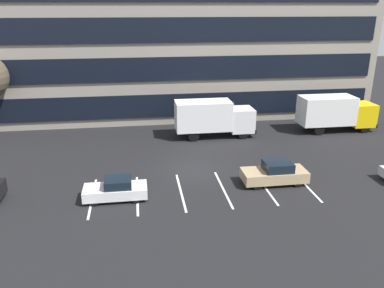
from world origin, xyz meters
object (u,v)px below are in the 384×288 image
box_truck_yellow (335,112)px  sedan_white (116,189)px  sedan_tan (275,173)px  box_truck_white (213,117)px

box_truck_yellow → sedan_white: bearing=-151.1°
sedan_white → sedan_tan: sedan_tan is taller
box_truck_yellow → sedan_white: (-20.07, -11.10, -1.25)m
box_truck_white → sedan_tan: size_ratio=1.67×
box_truck_yellow → box_truck_white: size_ratio=1.01×
sedan_white → sedan_tan: (10.50, 0.78, 0.07)m
sedan_white → sedan_tan: bearing=4.2°
box_truck_white → sedan_white: 13.86m
box_truck_white → sedan_tan: (2.22, -10.27, -1.15)m
box_truck_yellow → sedan_tan: (-9.57, -10.32, -1.17)m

